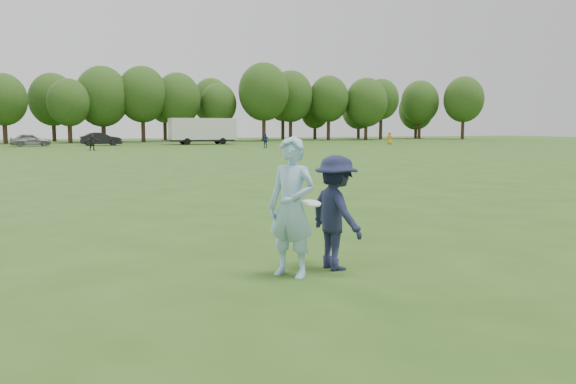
{
  "coord_description": "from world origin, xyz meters",
  "views": [
    {
      "loc": [
        -3.96,
        -7.25,
        2.16
      ],
      "look_at": [
        -0.42,
        1.14,
        1.1
      ],
      "focal_mm": 35.0,
      "sensor_mm": 36.0,
      "label": 1
    }
  ],
  "objects_px": {
    "thrower": "(292,207)",
    "cargo_trailer": "(202,130)",
    "player_far_d": "(92,142)",
    "car_e": "(31,140)",
    "player_far_c": "(390,138)",
    "car_f": "(101,139)",
    "defender": "(336,213)",
    "player_far_b": "(265,141)",
    "field_cone": "(361,148)"
  },
  "relations": [
    {
      "from": "thrower",
      "to": "cargo_trailer",
      "type": "relative_size",
      "value": 0.22
    },
    {
      "from": "thrower",
      "to": "player_far_d",
      "type": "height_order",
      "value": "thrower"
    },
    {
      "from": "car_e",
      "to": "player_far_c",
      "type": "bearing_deg",
      "value": -109.72
    },
    {
      "from": "car_e",
      "to": "car_f",
      "type": "bearing_deg",
      "value": -101.42
    },
    {
      "from": "thrower",
      "to": "defender",
      "type": "height_order",
      "value": "thrower"
    },
    {
      "from": "player_far_b",
      "to": "player_far_c",
      "type": "xyz_separation_m",
      "value": [
        18.51,
        5.6,
        0.02
      ]
    },
    {
      "from": "defender",
      "to": "player_far_c",
      "type": "xyz_separation_m",
      "value": [
        34.66,
        51.77,
        -0.09
      ]
    },
    {
      "from": "player_far_b",
      "to": "player_far_d",
      "type": "xyz_separation_m",
      "value": [
        -16.63,
        0.7,
        0.05
      ]
    },
    {
      "from": "car_e",
      "to": "cargo_trailer",
      "type": "distance_m",
      "value": 19.32
    },
    {
      "from": "thrower",
      "to": "field_cone",
      "type": "distance_m",
      "value": 46.97
    },
    {
      "from": "defender",
      "to": "car_f",
      "type": "bearing_deg",
      "value": -8.61
    },
    {
      "from": "player_far_b",
      "to": "car_e",
      "type": "distance_m",
      "value": 26.6
    },
    {
      "from": "thrower",
      "to": "car_e",
      "type": "xyz_separation_m",
      "value": [
        -5.23,
        61.01,
        -0.3
      ]
    },
    {
      "from": "player_far_c",
      "to": "cargo_trailer",
      "type": "bearing_deg",
      "value": -6.32
    },
    {
      "from": "thrower",
      "to": "defender",
      "type": "bearing_deg",
      "value": 63.21
    },
    {
      "from": "defender",
      "to": "car_f",
      "type": "xyz_separation_m",
      "value": [
        1.34,
        60.33,
        -0.12
      ]
    },
    {
      "from": "thrower",
      "to": "player_far_d",
      "type": "xyz_separation_m",
      "value": [
        0.3,
        47.0,
        -0.2
      ]
    },
    {
      "from": "car_f",
      "to": "player_far_d",
      "type": "bearing_deg",
      "value": 169.98
    },
    {
      "from": "player_far_c",
      "to": "cargo_trailer",
      "type": "distance_m",
      "value": 23.09
    },
    {
      "from": "thrower",
      "to": "car_f",
      "type": "relative_size",
      "value": 0.44
    },
    {
      "from": "defender",
      "to": "player_far_c",
      "type": "bearing_deg",
      "value": -41.14
    },
    {
      "from": "car_e",
      "to": "cargo_trailer",
      "type": "bearing_deg",
      "value": -98.53
    },
    {
      "from": "thrower",
      "to": "player_far_b",
      "type": "height_order",
      "value": "thrower"
    },
    {
      "from": "player_far_c",
      "to": "car_f",
      "type": "distance_m",
      "value": 34.4
    },
    {
      "from": "player_far_d",
      "to": "field_cone",
      "type": "bearing_deg",
      "value": -38.91
    },
    {
      "from": "defender",
      "to": "cargo_trailer",
      "type": "relative_size",
      "value": 0.19
    },
    {
      "from": "defender",
      "to": "cargo_trailer",
      "type": "bearing_deg",
      "value": -19.73
    },
    {
      "from": "thrower",
      "to": "player_far_d",
      "type": "relative_size",
      "value": 1.25
    },
    {
      "from": "car_e",
      "to": "player_far_b",
      "type": "bearing_deg",
      "value": -130.67
    },
    {
      "from": "player_far_d",
      "to": "car_f",
      "type": "bearing_deg",
      "value": 59.37
    },
    {
      "from": "thrower",
      "to": "car_e",
      "type": "height_order",
      "value": "thrower"
    },
    {
      "from": "thrower",
      "to": "player_far_d",
      "type": "distance_m",
      "value": 47.0
    },
    {
      "from": "player_far_c",
      "to": "thrower",
      "type": "bearing_deg",
      "value": 71.33
    },
    {
      "from": "player_far_d",
      "to": "defender",
      "type": "bearing_deg",
      "value": -112.33
    },
    {
      "from": "player_far_b",
      "to": "player_far_c",
      "type": "height_order",
      "value": "player_far_c"
    },
    {
      "from": "player_far_c",
      "to": "cargo_trailer",
      "type": "relative_size",
      "value": 0.17
    },
    {
      "from": "player_far_d",
      "to": "car_f",
      "type": "distance_m",
      "value": 13.57
    },
    {
      "from": "player_far_b",
      "to": "cargo_trailer",
      "type": "relative_size",
      "value": 0.17
    },
    {
      "from": "thrower",
      "to": "car_f",
      "type": "height_order",
      "value": "thrower"
    },
    {
      "from": "player_far_b",
      "to": "cargo_trailer",
      "type": "xyz_separation_m",
      "value": [
        -2.88,
        14.23,
        1.01
      ]
    },
    {
      "from": "player_far_b",
      "to": "field_cone",
      "type": "height_order",
      "value": "player_far_b"
    },
    {
      "from": "car_f",
      "to": "thrower",
      "type": "bearing_deg",
      "value": 175.68
    },
    {
      "from": "player_far_b",
      "to": "player_far_c",
      "type": "bearing_deg",
      "value": 63.31
    },
    {
      "from": "cargo_trailer",
      "to": "player_far_b",
      "type": "bearing_deg",
      "value": -78.56
    },
    {
      "from": "cargo_trailer",
      "to": "player_far_c",
      "type": "bearing_deg",
      "value": -21.97
    },
    {
      "from": "thrower",
      "to": "player_far_c",
      "type": "height_order",
      "value": "thrower"
    },
    {
      "from": "cargo_trailer",
      "to": "thrower",
      "type": "bearing_deg",
      "value": -103.07
    },
    {
      "from": "car_f",
      "to": "player_far_b",
      "type": "bearing_deg",
      "value": -136.02
    },
    {
      "from": "thrower",
      "to": "player_far_c",
      "type": "distance_m",
      "value": 62.84
    },
    {
      "from": "thrower",
      "to": "field_cone",
      "type": "relative_size",
      "value": 6.73
    }
  ]
}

